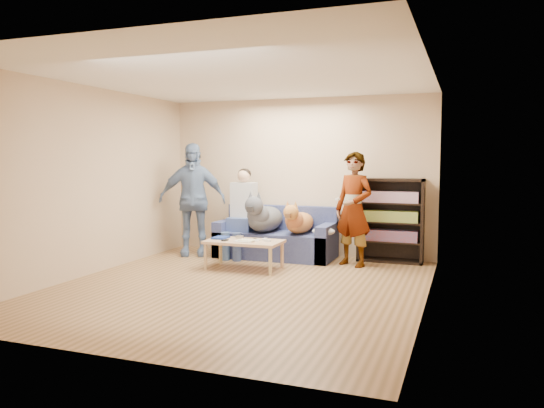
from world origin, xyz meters
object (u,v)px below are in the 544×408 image
at_px(dog_gray, 263,217).
at_px(notebook_blue, 221,238).
at_px(dog_tan, 298,221).
at_px(coffee_table, 244,244).
at_px(camera_silver, 240,237).
at_px(person_standing_right, 354,209).
at_px(person_seated, 242,209).
at_px(sofa, 277,240).
at_px(bookshelf, 391,218).
at_px(person_standing_left, 192,200).

bearing_deg(dog_gray, notebook_blue, -114.26).
relative_size(dog_tan, coffee_table, 1.05).
relative_size(notebook_blue, dog_tan, 0.23).
relative_size(camera_silver, dog_gray, 0.09).
height_order(person_standing_right, dog_tan, person_standing_right).
height_order(notebook_blue, person_seated, person_seated).
height_order(sofa, coffee_table, sofa).
bearing_deg(coffee_table, dog_gray, 92.18).
distance_m(dog_gray, bookshelf, 2.00).
distance_m(person_standing_left, bookshelf, 3.23).
height_order(dog_tan, coffee_table, dog_tan).
bearing_deg(sofa, bookshelf, 7.40).
bearing_deg(sofa, camera_silver, -104.58).
bearing_deg(person_seated, coffee_table, -64.58).
bearing_deg(dog_gray, camera_silver, -96.67).
bearing_deg(person_seated, bookshelf, 8.66).
distance_m(person_standing_right, sofa, 1.46).
xyz_separation_m(person_standing_right, sofa, (-1.32, 0.27, -0.57)).
bearing_deg(dog_tan, person_standing_left, -174.87).
bearing_deg(dog_gray, coffee_table, -87.82).
height_order(person_standing_left, dog_gray, person_standing_left).
bearing_deg(sofa, person_standing_right, -11.53).
xyz_separation_m(person_seated, bookshelf, (2.37, 0.36, -0.09)).
bearing_deg(bookshelf, person_standing_left, -169.95).
height_order(person_standing_right, notebook_blue, person_standing_right).
bearing_deg(person_seated, dog_tan, -2.34).
xyz_separation_m(camera_silver, sofa, (0.24, 0.94, -0.16)).
distance_m(sofa, person_seated, 0.76).
bearing_deg(person_standing_left, notebook_blue, -61.68).
height_order(person_standing_right, bookshelf, person_standing_right).
xyz_separation_m(sofa, bookshelf, (1.80, 0.23, 0.40)).
distance_m(notebook_blue, bookshelf, 2.65).
distance_m(notebook_blue, coffee_table, 0.41).
relative_size(person_standing_left, bookshelf, 1.43).
bearing_deg(person_standing_left, coffee_table, -53.22).
xyz_separation_m(person_standing_left, sofa, (1.37, 0.33, -0.65)).
bearing_deg(sofa, coffee_table, -96.68).
xyz_separation_m(sofa, person_seated, (-0.57, -0.13, 0.49)).
bearing_deg(coffee_table, camera_silver, 135.00).
bearing_deg(sofa, person_standing_left, -166.53).
bearing_deg(camera_silver, bookshelf, 29.82).
bearing_deg(dog_tan, sofa, 158.36).
bearing_deg(person_seated, dog_gray, -9.20).
bearing_deg(notebook_blue, person_seated, 92.76).
bearing_deg(person_standing_right, coffee_table, -126.77).
xyz_separation_m(coffee_table, bookshelf, (1.92, 1.29, 0.31)).
height_order(person_standing_right, camera_silver, person_standing_right).
relative_size(sofa, person_seated, 1.29).
bearing_deg(dog_gray, person_standing_left, -173.66).
xyz_separation_m(sofa, coffee_table, (-0.12, -1.06, 0.09)).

